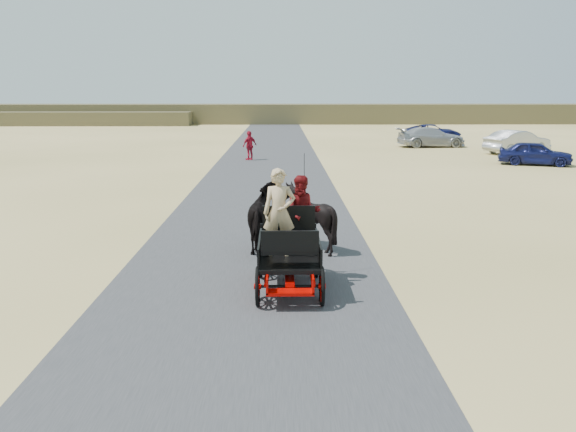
{
  "coord_description": "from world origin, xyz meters",
  "views": [
    {
      "loc": [
        0.67,
        -10.2,
        4.04
      ],
      "look_at": [
        0.84,
        2.49,
        1.2
      ],
      "focal_mm": 35.0,
      "sensor_mm": 36.0,
      "label": 1
    }
  ],
  "objects_px": {
    "horse_right": "(309,217)",
    "car_a": "(535,153)",
    "car_d": "(433,132)",
    "horse_left": "(266,218)",
    "pedestrian": "(250,145)",
    "car_c": "(431,137)",
    "carriage": "(289,272)",
    "car_b": "(517,142)"
  },
  "relations": [
    {
      "from": "horse_right",
      "to": "car_b",
      "type": "relative_size",
      "value": 0.37
    },
    {
      "from": "car_b",
      "to": "car_d",
      "type": "bearing_deg",
      "value": -10.85
    },
    {
      "from": "horse_left",
      "to": "car_d",
      "type": "relative_size",
      "value": 0.43
    },
    {
      "from": "pedestrian",
      "to": "car_d",
      "type": "height_order",
      "value": "pedestrian"
    },
    {
      "from": "horse_right",
      "to": "pedestrian",
      "type": "height_order",
      "value": "pedestrian"
    },
    {
      "from": "horse_left",
      "to": "car_b",
      "type": "bearing_deg",
      "value": -125.1
    },
    {
      "from": "horse_left",
      "to": "car_b",
      "type": "height_order",
      "value": "horse_left"
    },
    {
      "from": "horse_right",
      "to": "pedestrian",
      "type": "bearing_deg",
      "value": -82.52
    },
    {
      "from": "car_b",
      "to": "horse_right",
      "type": "bearing_deg",
      "value": 121.59
    },
    {
      "from": "horse_left",
      "to": "car_a",
      "type": "bearing_deg",
      "value": -130.8
    },
    {
      "from": "carriage",
      "to": "horse_right",
      "type": "xyz_separation_m",
      "value": [
        0.55,
        3.0,
        0.49
      ]
    },
    {
      "from": "horse_left",
      "to": "car_d",
      "type": "distance_m",
      "value": 35.91
    },
    {
      "from": "carriage",
      "to": "car_c",
      "type": "height_order",
      "value": "car_c"
    },
    {
      "from": "car_d",
      "to": "horse_left",
      "type": "bearing_deg",
      "value": 167.75
    },
    {
      "from": "pedestrian",
      "to": "carriage",
      "type": "bearing_deg",
      "value": 51.77
    },
    {
      "from": "horse_right",
      "to": "car_c",
      "type": "bearing_deg",
      "value": -110.89
    },
    {
      "from": "carriage",
      "to": "pedestrian",
      "type": "xyz_separation_m",
      "value": [
        -1.99,
        22.36,
        0.5
      ]
    },
    {
      "from": "car_a",
      "to": "car_b",
      "type": "distance_m",
      "value": 6.06
    },
    {
      "from": "pedestrian",
      "to": "car_c",
      "type": "bearing_deg",
      "value": 167.9
    },
    {
      "from": "horse_left",
      "to": "pedestrian",
      "type": "xyz_separation_m",
      "value": [
        -1.44,
        19.36,
        0.02
      ]
    },
    {
      "from": "pedestrian",
      "to": "car_d",
      "type": "bearing_deg",
      "value": -179.65
    },
    {
      "from": "carriage",
      "to": "horse_right",
      "type": "height_order",
      "value": "horse_right"
    },
    {
      "from": "carriage",
      "to": "car_b",
      "type": "height_order",
      "value": "car_b"
    },
    {
      "from": "horse_right",
      "to": "car_a",
      "type": "height_order",
      "value": "horse_right"
    },
    {
      "from": "carriage",
      "to": "pedestrian",
      "type": "bearing_deg",
      "value": 95.09
    },
    {
      "from": "car_b",
      "to": "car_d",
      "type": "height_order",
      "value": "car_b"
    },
    {
      "from": "car_a",
      "to": "horse_right",
      "type": "bearing_deg",
      "value": 160.93
    },
    {
      "from": "horse_right",
      "to": "car_d",
      "type": "relative_size",
      "value": 0.37
    },
    {
      "from": "carriage",
      "to": "car_a",
      "type": "distance_m",
      "value": 24.27
    },
    {
      "from": "carriage",
      "to": "car_d",
      "type": "height_order",
      "value": "car_d"
    },
    {
      "from": "car_c",
      "to": "car_d",
      "type": "xyz_separation_m",
      "value": [
        1.77,
        6.19,
        -0.07
      ]
    },
    {
      "from": "horse_right",
      "to": "car_c",
      "type": "distance_m",
      "value": 29.1
    },
    {
      "from": "car_a",
      "to": "car_d",
      "type": "height_order",
      "value": "car_a"
    },
    {
      "from": "horse_right",
      "to": "car_b",
      "type": "bearing_deg",
      "value": -123.2
    },
    {
      "from": "carriage",
      "to": "horse_right",
      "type": "relative_size",
      "value": 1.41
    },
    {
      "from": "car_b",
      "to": "pedestrian",
      "type": "bearing_deg",
      "value": 75.72
    },
    {
      "from": "horse_left",
      "to": "car_a",
      "type": "relative_size",
      "value": 0.52
    },
    {
      "from": "car_a",
      "to": "car_d",
      "type": "distance_m",
      "value": 16.59
    },
    {
      "from": "horse_left",
      "to": "pedestrian",
      "type": "height_order",
      "value": "pedestrian"
    },
    {
      "from": "horse_right",
      "to": "car_a",
      "type": "bearing_deg",
      "value": -128.58
    },
    {
      "from": "carriage",
      "to": "car_a",
      "type": "height_order",
      "value": "car_a"
    },
    {
      "from": "car_b",
      "to": "car_d",
      "type": "relative_size",
      "value": 0.99
    }
  ]
}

